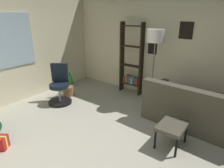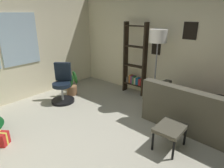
% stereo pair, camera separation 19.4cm
% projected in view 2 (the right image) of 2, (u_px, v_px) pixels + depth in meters
% --- Properties ---
extents(ground_plane, '(4.81, 5.82, 0.10)m').
position_uv_depth(ground_plane, '(109.00, 147.00, 3.35)').
color(ground_plane, '#B2AD9B').
extents(wall_back_with_windows, '(4.81, 0.12, 2.73)m').
position_uv_depth(wall_back_with_windows, '(13.00, 45.00, 4.64)').
color(wall_back_with_windows, beige).
rests_on(wall_back_with_windows, ground_plane).
extents(wall_right_with_frames, '(0.12, 5.82, 2.73)m').
position_uv_depth(wall_right_with_frames, '(177.00, 46.00, 4.63)').
color(wall_right_with_frames, beige).
rests_on(wall_right_with_frames, ground_plane).
extents(couch, '(1.72, 2.06, 0.86)m').
position_uv_depth(couch, '(208.00, 113.00, 3.77)').
color(couch, '#474336').
rests_on(couch, ground_plane).
extents(footstool, '(0.52, 0.41, 0.39)m').
position_uv_depth(footstool, '(170.00, 129.00, 3.16)').
color(footstool, '#474336').
rests_on(footstool, ground_plane).
extents(office_chair, '(0.59, 0.58, 0.96)m').
position_uv_depth(office_chair, '(63.00, 87.00, 4.85)').
color(office_chair, black).
rests_on(office_chair, ground_plane).
extents(bookshelf, '(0.18, 0.64, 1.88)m').
position_uv_depth(bookshelf, '(135.00, 64.00, 5.22)').
color(bookshelf, black).
rests_on(bookshelf, ground_plane).
extents(floor_lamp, '(0.39, 0.39, 1.77)m').
position_uv_depth(floor_lamp, '(158.00, 41.00, 4.26)').
color(floor_lamp, slate).
rests_on(floor_lamp, ground_plane).
extents(potted_plant, '(0.53, 0.38, 0.68)m').
position_uv_depth(potted_plant, '(71.00, 86.00, 5.28)').
color(potted_plant, '#8B6041').
rests_on(potted_plant, ground_plane).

